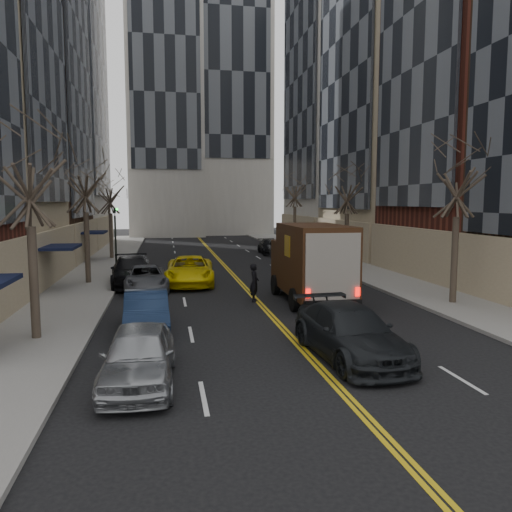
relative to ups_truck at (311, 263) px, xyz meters
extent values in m
plane|color=black|center=(-2.47, -12.83, -1.89)|extent=(160.00, 160.00, 0.00)
cube|color=slate|center=(-11.47, 14.17, -1.81)|extent=(4.00, 66.00, 0.15)
cube|color=slate|center=(6.53, 14.17, -1.81)|extent=(4.00, 66.00, 0.15)
cube|color=#4C301E|center=(-17.97, 20.17, 10.11)|extent=(9.00, 12.00, 24.00)
cube|color=black|center=(-13.31, 20.17, 11.31)|extent=(0.20, 10.56, 19.20)
cube|color=#B7B2A8|center=(-18.97, 33.67, 16.11)|extent=(11.00, 15.00, 36.00)
cube|color=black|center=(-13.31, 33.67, 17.91)|extent=(0.20, 13.20, 28.80)
cube|color=black|center=(-12.47, 5.17, 0.51)|extent=(2.00, 3.00, 0.15)
cube|color=black|center=(-13.37, 5.17, -0.54)|extent=(0.20, 3.00, 2.50)
cube|color=black|center=(-12.47, 18.17, 0.51)|extent=(2.00, 3.00, 0.15)
cube|color=black|center=(-13.37, 18.17, -0.54)|extent=(0.20, 3.00, 2.50)
cube|color=#562319|center=(14.03, 6.67, 13.11)|extent=(11.00, 11.00, 30.00)
cube|color=black|center=(8.37, 6.67, 14.61)|extent=(0.20, 9.68, 24.00)
cube|color=tan|center=(13.53, 19.17, 12.11)|extent=(10.00, 14.00, 28.00)
cube|color=black|center=(8.37, 19.17, 13.51)|extent=(0.20, 12.32, 22.40)
cube|color=#B7B2A8|center=(14.53, 33.67, 15.11)|extent=(12.00, 15.00, 34.00)
cube|color=black|center=(8.37, 33.67, 16.81)|extent=(0.20, 13.20, 27.20)
cube|color=#B7B2A8|center=(-6.47, 49.17, 28.11)|extent=(10.00, 10.00, 60.00)
cylinder|color=#382D23|center=(-11.27, -4.83, 0.18)|extent=(0.30, 0.30, 3.83)
cylinder|color=#382D23|center=(-11.27, 7.17, 0.29)|extent=(0.30, 0.30, 4.05)
cylinder|color=#382D23|center=(-11.27, 20.17, 0.11)|extent=(0.30, 0.30, 3.69)
cylinder|color=#382D23|center=(6.33, -1.83, 0.24)|extent=(0.30, 0.30, 3.96)
cylinder|color=#382D23|center=(6.33, 12.17, 0.15)|extent=(0.30, 0.30, 3.78)
cylinder|color=#382D23|center=(6.33, 27.17, 0.33)|extent=(0.30, 0.30, 4.14)
cylinder|color=black|center=(-9.87, 9.17, 0.16)|extent=(0.12, 0.12, 3.80)
imported|color=black|center=(-9.87, 9.17, 2.51)|extent=(0.15, 0.18, 0.90)
sphere|color=#0CE526|center=(-9.72, 9.07, 2.46)|extent=(0.14, 0.14, 0.14)
cube|color=black|center=(0.00, 0.00, -1.30)|extent=(2.43, 6.88, 0.32)
cube|color=black|center=(0.03, 2.51, -0.23)|extent=(2.54, 1.85, 2.25)
cube|color=black|center=(-0.01, -0.59, 0.25)|extent=(2.63, 5.27, 3.21)
cube|color=black|center=(-0.04, -3.30, -1.30)|extent=(2.46, 0.22, 0.32)
cube|color=red|center=(-1.11, -3.31, -0.82)|extent=(0.19, 0.07, 0.37)
cube|color=red|center=(1.03, -3.33, -0.82)|extent=(0.19, 0.07, 0.37)
cube|color=gold|center=(-1.31, -0.52, 0.90)|extent=(0.05, 0.96, 0.96)
cube|color=gold|center=(1.30, -0.55, 0.90)|extent=(0.05, 0.96, 0.96)
cylinder|color=black|center=(-1.24, 2.26, -1.37)|extent=(0.31, 1.03, 1.03)
cylinder|color=black|center=(1.29, 2.23, -1.37)|extent=(0.31, 1.03, 1.03)
cylinder|color=black|center=(-1.28, -1.81, -1.37)|extent=(0.31, 1.03, 1.03)
cylinder|color=black|center=(1.24, -1.84, -1.37)|extent=(0.31, 1.03, 1.03)
imported|color=black|center=(-1.27, -8.46, -1.09)|extent=(2.61, 5.65, 1.60)
cube|color=black|center=(-1.27, -7.66, -0.43)|extent=(0.13, 0.04, 0.09)
cube|color=blue|center=(-1.27, -7.69, -0.43)|extent=(0.10, 0.01, 0.06)
imported|color=yellow|center=(-5.47, 6.21, -1.07)|extent=(3.07, 6.05, 1.64)
imported|color=black|center=(-2.63, 0.67, -0.97)|extent=(0.59, 0.76, 1.84)
imported|color=#999CA0|center=(-7.57, -9.61, -1.10)|extent=(2.01, 4.66, 1.57)
imported|color=#121F39|center=(-7.57, -4.20, -1.14)|extent=(1.77, 4.59, 1.49)
imported|color=#4C4E54|center=(-7.92, 4.51, -1.20)|extent=(2.62, 5.08, 1.37)
imported|color=black|center=(-8.77, 6.48, -1.07)|extent=(2.72, 5.81, 1.64)
imported|color=#B7B9BF|center=(-8.77, 11.14, -1.19)|extent=(1.70, 4.10, 1.39)
imported|color=#46484D|center=(2.63, 7.70, -1.25)|extent=(1.85, 3.99, 1.27)
imported|color=#A5A9AD|center=(3.21, 20.56, -1.20)|extent=(2.31, 4.97, 1.38)
imported|color=black|center=(2.63, 21.95, -1.23)|extent=(1.98, 4.60, 1.32)
camera|label=1|loc=(-6.81, -22.72, 2.94)|focal=35.00mm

